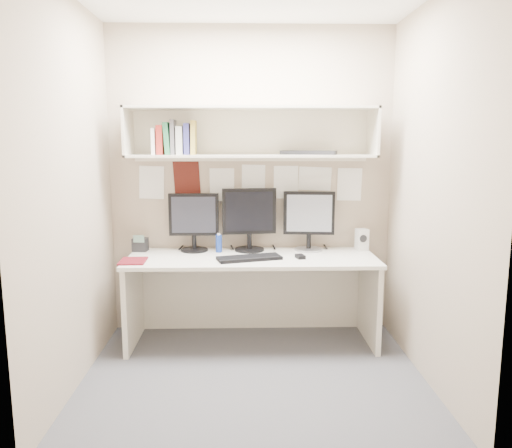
{
  "coord_description": "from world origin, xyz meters",
  "views": [
    {
      "loc": [
        -0.07,
        -3.28,
        1.64
      ],
      "look_at": [
        0.03,
        0.35,
        1.04
      ],
      "focal_mm": 35.0,
      "sensor_mm": 36.0,
      "label": 1
    }
  ],
  "objects_px": {
    "desk_phone": "(140,244)",
    "monitor_left": "(194,220)",
    "monitor_center": "(249,217)",
    "monitor_right": "(309,219)",
    "keyboard": "(249,258)",
    "desk": "(252,299)",
    "speaker": "(362,240)",
    "maroon_notebook": "(133,261)"
  },
  "relations": [
    {
      "from": "monitor_right",
      "to": "speaker",
      "type": "distance_m",
      "value": 0.49
    },
    {
      "from": "monitor_center",
      "to": "keyboard",
      "type": "distance_m",
      "value": 0.43
    },
    {
      "from": "monitor_right",
      "to": "desk_phone",
      "type": "relative_size",
      "value": 3.45
    },
    {
      "from": "desk",
      "to": "maroon_notebook",
      "type": "height_order",
      "value": "maroon_notebook"
    },
    {
      "from": "monitor_center",
      "to": "keyboard",
      "type": "relative_size",
      "value": 1.06
    },
    {
      "from": "speaker",
      "to": "desk_phone",
      "type": "xyz_separation_m",
      "value": [
        -1.88,
        0.01,
        -0.03
      ]
    },
    {
      "from": "keyboard",
      "to": "speaker",
      "type": "height_order",
      "value": "speaker"
    },
    {
      "from": "monitor_left",
      "to": "monitor_center",
      "type": "height_order",
      "value": "monitor_center"
    },
    {
      "from": "monitor_left",
      "to": "speaker",
      "type": "xyz_separation_m",
      "value": [
        1.42,
        -0.02,
        -0.17
      ]
    },
    {
      "from": "desk",
      "to": "desk_phone",
      "type": "bearing_deg",
      "value": 167.09
    },
    {
      "from": "desk",
      "to": "monitor_center",
      "type": "bearing_deg",
      "value": 94.62
    },
    {
      "from": "monitor_center",
      "to": "monitor_right",
      "type": "height_order",
      "value": "monitor_center"
    },
    {
      "from": "monitor_left",
      "to": "monitor_center",
      "type": "bearing_deg",
      "value": -0.03
    },
    {
      "from": "monitor_left",
      "to": "speaker",
      "type": "relative_size",
      "value": 2.66
    },
    {
      "from": "desk",
      "to": "monitor_left",
      "type": "height_order",
      "value": "monitor_left"
    },
    {
      "from": "monitor_right",
      "to": "speaker",
      "type": "relative_size",
      "value": 2.74
    },
    {
      "from": "monitor_right",
      "to": "keyboard",
      "type": "distance_m",
      "value": 0.66
    },
    {
      "from": "monitor_left",
      "to": "keyboard",
      "type": "height_order",
      "value": "monitor_left"
    },
    {
      "from": "speaker",
      "to": "maroon_notebook",
      "type": "distance_m",
      "value": 1.9
    },
    {
      "from": "monitor_left",
      "to": "desk_phone",
      "type": "relative_size",
      "value": 3.35
    },
    {
      "from": "monitor_right",
      "to": "speaker",
      "type": "xyz_separation_m",
      "value": [
        0.45,
        -0.02,
        -0.18
      ]
    },
    {
      "from": "desk",
      "to": "monitor_left",
      "type": "distance_m",
      "value": 0.82
    },
    {
      "from": "monitor_left",
      "to": "maroon_notebook",
      "type": "xyz_separation_m",
      "value": [
        -0.44,
        -0.39,
        -0.26
      ]
    },
    {
      "from": "desk_phone",
      "to": "monitor_left",
      "type": "bearing_deg",
      "value": 5.15
    },
    {
      "from": "desk",
      "to": "monitor_center",
      "type": "relative_size",
      "value": 3.78
    },
    {
      "from": "monitor_center",
      "to": "desk_phone",
      "type": "xyz_separation_m",
      "value": [
        -0.92,
        -0.0,
        -0.23
      ]
    },
    {
      "from": "monitor_right",
      "to": "monitor_center",
      "type": "bearing_deg",
      "value": -174.42
    },
    {
      "from": "desk",
      "to": "desk_phone",
      "type": "height_order",
      "value": "desk_phone"
    },
    {
      "from": "maroon_notebook",
      "to": "monitor_right",
      "type": "bearing_deg",
      "value": 13.89
    },
    {
      "from": "monitor_center",
      "to": "keyboard",
      "type": "xyz_separation_m",
      "value": [
        -0.0,
        -0.34,
        -0.27
      ]
    },
    {
      "from": "speaker",
      "to": "desk_phone",
      "type": "relative_size",
      "value": 1.26
    },
    {
      "from": "monitor_center",
      "to": "speaker",
      "type": "height_order",
      "value": "monitor_center"
    },
    {
      "from": "monitor_left",
      "to": "desk_phone",
      "type": "xyz_separation_m",
      "value": [
        -0.46,
        -0.0,
        -0.21
      ]
    },
    {
      "from": "keyboard",
      "to": "maroon_notebook",
      "type": "bearing_deg",
      "value": 167.32
    },
    {
      "from": "desk_phone",
      "to": "keyboard",
      "type": "bearing_deg",
      "value": -15.37
    },
    {
      "from": "keyboard",
      "to": "maroon_notebook",
      "type": "relative_size",
      "value": 2.09
    },
    {
      "from": "monitor_center",
      "to": "maroon_notebook",
      "type": "bearing_deg",
      "value": -163.17
    },
    {
      "from": "desk",
      "to": "keyboard",
      "type": "xyz_separation_m",
      "value": [
        -0.02,
        -0.12,
        0.38
      ]
    },
    {
      "from": "maroon_notebook",
      "to": "keyboard",
      "type": "bearing_deg",
      "value": 1.64
    },
    {
      "from": "monitor_center",
      "to": "desk_phone",
      "type": "bearing_deg",
      "value": 173.75
    },
    {
      "from": "monitor_center",
      "to": "monitor_right",
      "type": "relative_size",
      "value": 1.06
    },
    {
      "from": "desk",
      "to": "monitor_right",
      "type": "relative_size",
      "value": 3.99
    }
  ]
}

